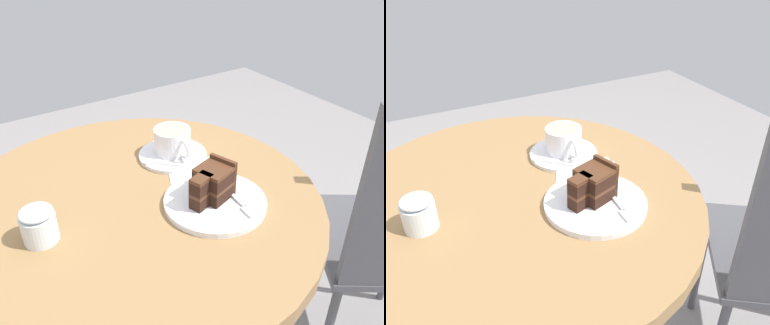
# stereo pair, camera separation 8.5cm
# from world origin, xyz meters

# --- Properties ---
(cafe_table) EXTENTS (0.75, 0.75, 0.74)m
(cafe_table) POSITION_xyz_m (0.00, 0.00, 0.61)
(cafe_table) COLOR olive
(cafe_table) RESTS_ON ground
(saucer) EXTENTS (0.16, 0.16, 0.01)m
(saucer) POSITION_xyz_m (-0.10, 0.15, 0.74)
(saucer) COLOR white
(saucer) RESTS_ON cafe_table
(coffee_cup) EXTENTS (0.12, 0.08, 0.06)m
(coffee_cup) POSITION_xyz_m (-0.10, 0.15, 0.78)
(coffee_cup) COLOR white
(coffee_cup) RESTS_ON saucer
(teaspoon) EXTENTS (0.07, 0.07, 0.00)m
(teaspoon) POSITION_xyz_m (-0.08, 0.10, 0.75)
(teaspoon) COLOR silver
(teaspoon) RESTS_ON saucer
(cake_plate) EXTENTS (0.20, 0.20, 0.01)m
(cake_plate) POSITION_xyz_m (0.10, 0.12, 0.74)
(cake_plate) COLOR white
(cake_plate) RESTS_ON cafe_table
(cake_slice) EXTENTS (0.08, 0.10, 0.07)m
(cake_slice) POSITION_xyz_m (0.09, 0.12, 0.78)
(cake_slice) COLOR black
(cake_slice) RESTS_ON cake_plate
(fork) EXTENTS (0.13, 0.03, 0.00)m
(fork) POSITION_xyz_m (0.14, 0.16, 0.75)
(fork) COLOR silver
(fork) RESTS_ON cake_plate
(napkin) EXTENTS (0.18, 0.18, 0.00)m
(napkin) POSITION_xyz_m (0.00, 0.16, 0.74)
(napkin) COLOR silver
(napkin) RESTS_ON cafe_table
(sugar_pot) EXTENTS (0.06, 0.06, 0.07)m
(sugar_pot) POSITION_xyz_m (0.02, -0.19, 0.77)
(sugar_pot) COLOR silver
(sugar_pot) RESTS_ON cafe_table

